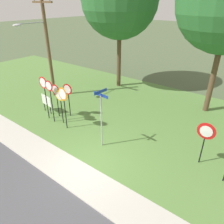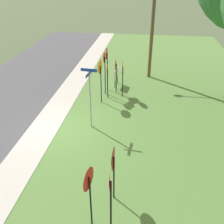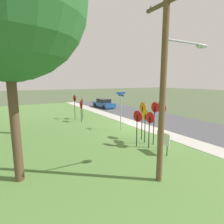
{
  "view_description": "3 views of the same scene",
  "coord_description": "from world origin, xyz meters",
  "views": [
    {
      "loc": [
        5.57,
        -5.41,
        7.0
      ],
      "look_at": [
        -0.49,
        2.49,
        1.72
      ],
      "focal_mm": 33.78,
      "sensor_mm": 36.0,
      "label": 1
    },
    {
      "loc": [
        10.79,
        4.32,
        7.45
      ],
      "look_at": [
        0.53,
        2.87,
        1.59
      ],
      "focal_mm": 41.55,
      "sensor_mm": 36.0,
      "label": 2
    },
    {
      "loc": [
        -13.25,
        9.71,
        4.13
      ],
      "look_at": [
        -0.43,
        2.43,
        1.65
      ],
      "focal_mm": 29.33,
      "sensor_mm": 36.0,
      "label": 3
    }
  ],
  "objects": [
    {
      "name": "grass_median",
      "position": [
        0.0,
        6.0,
        0.02
      ],
      "size": [
        44.0,
        12.0,
        0.04
      ],
      "primitive_type": "cube",
      "color": "#567F3D",
      "rests_on": "ground_plane"
    },
    {
      "name": "stop_sign_far_center",
      "position": [
        -3.35,
        1.63,
        2.0
      ],
      "size": [
        0.8,
        0.12,
        2.67
      ],
      "rotation": [
        0.0,
        0.0,
        -0.1
      ],
      "color": "black",
      "rests_on": "grass_median"
    },
    {
      "name": "stop_sign_far_left",
      "position": [
        -4.04,
        1.93,
        1.65
      ],
      "size": [
        0.67,
        0.13,
        2.24
      ],
      "rotation": [
        0.0,
        0.0,
        0.13
      ],
      "color": "black",
      "rests_on": "grass_median"
    },
    {
      "name": "ground_plane",
      "position": [
        0.0,
        0.0,
        0.0
      ],
      "size": [
        160.0,
        160.0,
        0.0
      ],
      "primitive_type": "plane",
      "color": "#4C5B3D"
    },
    {
      "name": "yield_sign_near_left",
      "position": [
        5.72,
        3.54,
        2.01
      ],
      "size": [
        0.67,
        0.13,
        2.65
      ],
      "rotation": [
        0.0,
        0.0,
        0.15
      ],
      "color": "black",
      "rests_on": "grass_median"
    },
    {
      "name": "yield_sign_near_right",
      "position": [
        4.11,
        3.41,
        1.68
      ],
      "size": [
        0.83,
        0.1,
        2.22
      ],
      "rotation": [
        0.0,
        0.0,
        0.0
      ],
      "color": "black",
      "rests_on": "grass_median"
    },
    {
      "name": "stop_sign_near_right",
      "position": [
        -4.61,
        1.68,
        2.05
      ],
      "size": [
        0.66,
        0.09,
        2.8
      ],
      "rotation": [
        0.0,
        0.0,
        0.02
      ],
      "color": "black",
      "rests_on": "grass_median"
    },
    {
      "name": "utility_pole",
      "position": [
        -8.06,
        4.32,
        4.29
      ],
      "size": [
        2.1,
        2.54,
        7.81
      ],
      "color": "brown",
      "rests_on": "grass_median"
    },
    {
      "name": "sidewalk_strip",
      "position": [
        0.0,
        -0.8,
        0.03
      ],
      "size": [
        44.0,
        1.6,
        0.06
      ],
      "primitive_type": "cube",
      "color": "#BCB7AD",
      "rests_on": "ground_plane"
    },
    {
      "name": "yield_sign_far_left",
      "position": [
        5.32,
        2.85,
        1.79
      ],
      "size": [
        0.74,
        0.18,
        2.35
      ],
      "rotation": [
        0.0,
        0.0,
        -0.2
      ],
      "color": "black",
      "rests_on": "grass_median"
    },
    {
      "name": "street_name_post",
      "position": [
        -0.51,
        1.63,
        1.93
      ],
      "size": [
        0.96,
        0.81,
        3.21
      ],
      "rotation": [
        0.0,
        0.0,
        -0.1
      ],
      "color": "#9EA0A8",
      "rests_on": "grass_median"
    },
    {
      "name": "notice_board",
      "position": [
        -6.0,
        2.26,
        0.87
      ],
      "size": [
        1.1,
        0.15,
        1.25
      ],
      "rotation": [
        0.0,
        0.0,
        -0.11
      ],
      "color": "black",
      "rests_on": "grass_median"
    },
    {
      "name": "stop_sign_near_left",
      "position": [
        -5.22,
        1.72,
        2.16
      ],
      "size": [
        0.75,
        0.09,
        2.9
      ],
      "rotation": [
        0.0,
        0.0,
        0.01
      ],
      "color": "black",
      "rests_on": "grass_median"
    },
    {
      "name": "stop_sign_center_tall",
      "position": [
        -4.95,
        2.35,
        1.68
      ],
      "size": [
        0.69,
        0.11,
        2.27
      ],
      "rotation": [
        0.0,
        0.0,
        0.06
      ],
      "color": "black",
      "rests_on": "grass_median"
    },
    {
      "name": "stop_sign_far_right",
      "position": [
        -4.35,
        2.83,
        1.71
      ],
      "size": [
        0.71,
        0.13,
        2.3
      ],
      "rotation": [
        0.0,
        0.0,
        0.15
      ],
      "color": "black",
      "rests_on": "grass_median"
    }
  ]
}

